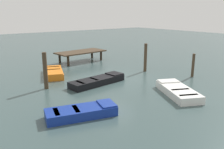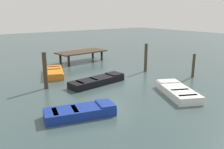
% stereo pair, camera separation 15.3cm
% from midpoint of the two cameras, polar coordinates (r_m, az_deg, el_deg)
% --- Properties ---
extents(ground_plane, '(80.00, 80.00, 0.00)m').
position_cam_midpoint_polar(ground_plane, '(15.78, -0.28, -1.23)').
color(ground_plane, '#384C4C').
extents(dock_segment, '(4.59, 2.36, 0.95)m').
position_cam_midpoint_polar(dock_segment, '(21.53, -7.74, 5.27)').
color(dock_segment, '#423323').
rests_on(dock_segment, ground_plane).
extents(rowboat_orange, '(2.19, 3.33, 0.46)m').
position_cam_midpoint_polar(rowboat_orange, '(17.25, -14.09, 0.47)').
color(rowboat_orange, orange).
rests_on(rowboat_orange, ground_plane).
extents(rowboat_blue, '(3.18, 1.82, 0.46)m').
position_cam_midpoint_polar(rowboat_blue, '(10.37, -7.72, -8.91)').
color(rowboat_blue, navy).
rests_on(rowboat_blue, ground_plane).
extents(rowboat_black, '(3.85, 1.47, 0.46)m').
position_cam_midpoint_polar(rowboat_black, '(14.77, -3.75, -1.51)').
color(rowboat_black, black).
rests_on(rowboat_black, ground_plane).
extents(rowboat_white, '(2.55, 3.45, 0.46)m').
position_cam_midpoint_polar(rowboat_white, '(13.33, 15.26, -3.85)').
color(rowboat_white, silver).
rests_on(rowboat_white, ground_plane).
extents(mooring_piling_near_right, '(0.19, 0.19, 1.63)m').
position_cam_midpoint_polar(mooring_piling_near_right, '(17.17, 18.75, 2.10)').
color(mooring_piling_near_right, '#423323').
rests_on(mooring_piling_near_right, ground_plane).
extents(mooring_piling_mid_left, '(0.25, 0.25, 2.16)m').
position_cam_midpoint_polar(mooring_piling_mid_left, '(14.19, -16.11, 0.86)').
color(mooring_piling_mid_left, '#423323').
rests_on(mooring_piling_mid_left, ground_plane).
extents(mooring_piling_mid_right, '(0.23, 0.23, 2.12)m').
position_cam_midpoint_polar(mooring_piling_mid_right, '(17.94, 7.83, 4.07)').
color(mooring_piling_mid_right, '#423323').
rests_on(mooring_piling_mid_right, ground_plane).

